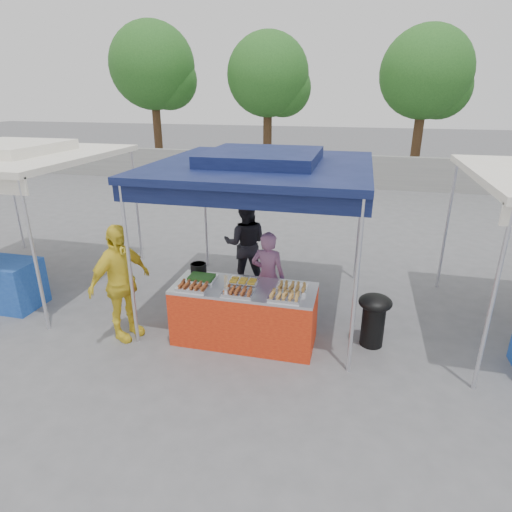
% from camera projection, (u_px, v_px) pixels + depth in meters
% --- Properties ---
extents(ground_plane, '(80.00, 80.00, 0.00)m').
position_uv_depth(ground_plane, '(246.00, 336.00, 6.34)').
color(ground_plane, slate).
extents(back_wall, '(40.00, 0.25, 1.20)m').
position_uv_depth(back_wall, '(321.00, 170.00, 16.09)').
color(back_wall, gray).
rests_on(back_wall, ground_plane).
extents(main_canopy, '(3.20, 3.20, 2.57)m').
position_uv_depth(main_canopy, '(262.00, 165.00, 6.36)').
color(main_canopy, silver).
rests_on(main_canopy, ground_plane).
extents(tree_0, '(3.64, 3.60, 6.18)m').
position_uv_depth(tree_0, '(156.00, 70.00, 18.23)').
color(tree_0, '#49301C').
rests_on(tree_0, ground_plane).
extents(tree_1, '(3.37, 3.28, 5.64)m').
position_uv_depth(tree_1, '(272.00, 79.00, 17.18)').
color(tree_1, '#49301C').
rests_on(tree_1, ground_plane).
extents(tree_2, '(3.38, 3.30, 5.66)m').
position_uv_depth(tree_2, '(429.00, 77.00, 15.63)').
color(tree_2, '#49301C').
rests_on(tree_2, ground_plane).
extents(vendor_table, '(2.00, 0.80, 0.85)m').
position_uv_depth(vendor_table, '(244.00, 314.00, 6.10)').
color(vendor_table, red).
rests_on(vendor_table, ground_plane).
extents(food_tray_fl, '(0.42, 0.30, 0.07)m').
position_uv_depth(food_tray_fl, '(193.00, 287.00, 5.87)').
color(food_tray_fl, silver).
rests_on(food_tray_fl, vendor_table).
extents(food_tray_fm, '(0.42, 0.30, 0.07)m').
position_uv_depth(food_tray_fm, '(238.00, 292.00, 5.72)').
color(food_tray_fm, silver).
rests_on(food_tray_fm, vendor_table).
extents(food_tray_fr, '(0.42, 0.30, 0.07)m').
position_uv_depth(food_tray_fr, '(285.00, 297.00, 5.59)').
color(food_tray_fr, silver).
rests_on(food_tray_fr, vendor_table).
extents(food_tray_bl, '(0.42, 0.30, 0.07)m').
position_uv_depth(food_tray_bl, '(202.00, 278.00, 6.14)').
color(food_tray_bl, silver).
rests_on(food_tray_bl, vendor_table).
extents(food_tray_bm, '(0.42, 0.30, 0.07)m').
position_uv_depth(food_tray_bm, '(243.00, 282.00, 6.03)').
color(food_tray_bm, silver).
rests_on(food_tray_bm, vendor_table).
extents(food_tray_br, '(0.42, 0.30, 0.07)m').
position_uv_depth(food_tray_br, '(292.00, 288.00, 5.84)').
color(food_tray_br, silver).
rests_on(food_tray_br, vendor_table).
extents(cooking_pot, '(0.24, 0.24, 0.14)m').
position_uv_depth(cooking_pot, '(198.00, 268.00, 6.40)').
color(cooking_pot, black).
rests_on(cooking_pot, vendor_table).
extents(skewer_cup, '(0.08, 0.08, 0.11)m').
position_uv_depth(skewer_cup, '(226.00, 292.00, 5.68)').
color(skewer_cup, silver).
rests_on(skewer_cup, vendor_table).
extents(wok_burner, '(0.46, 0.46, 0.78)m').
position_uv_depth(wok_burner, '(374.00, 316.00, 5.98)').
color(wok_burner, black).
rests_on(wok_burner, ground_plane).
extents(crate_left, '(0.51, 0.36, 0.31)m').
position_uv_depth(crate_left, '(240.00, 304.00, 6.98)').
color(crate_left, '#1637B6').
rests_on(crate_left, ground_plane).
extents(crate_right, '(0.53, 0.37, 0.32)m').
position_uv_depth(crate_right, '(275.00, 316.00, 6.58)').
color(crate_right, '#1637B6').
rests_on(crate_right, ground_plane).
extents(crate_stacked, '(0.53, 0.37, 0.32)m').
position_uv_depth(crate_stacked, '(275.00, 297.00, 6.47)').
color(crate_stacked, '#1637B6').
rests_on(crate_stacked, crate_right).
extents(vendor_woman, '(0.56, 0.39, 1.45)m').
position_uv_depth(vendor_woman, '(268.00, 277.00, 6.58)').
color(vendor_woman, '#9A628C').
rests_on(vendor_woman, ground_plane).
extents(helper_man, '(0.89, 0.75, 1.64)m').
position_uv_depth(helper_man, '(246.00, 243.00, 7.72)').
color(helper_man, black).
rests_on(helper_man, ground_plane).
extents(customer_person, '(0.77, 1.09, 1.72)m').
position_uv_depth(customer_person, '(120.00, 283.00, 6.04)').
color(customer_person, yellow).
rests_on(customer_person, ground_plane).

